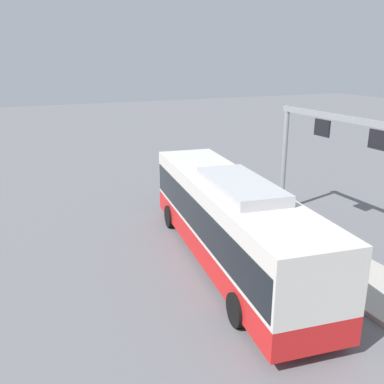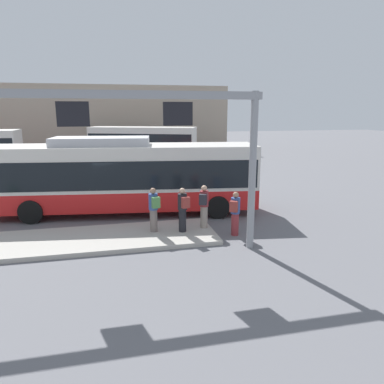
{
  "view_description": "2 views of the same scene",
  "coord_description": "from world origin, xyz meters",
  "px_view_note": "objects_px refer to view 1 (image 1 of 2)",
  "views": [
    {
      "loc": [
        -12.69,
        7.25,
        7.36
      ],
      "look_at": [
        4.1,
        -0.38,
        1.56
      ],
      "focal_mm": 40.25,
      "sensor_mm": 36.0,
      "label": 1
    },
    {
      "loc": [
        -0.55,
        -16.14,
        4.61
      ],
      "look_at": [
        2.87,
        -1.3,
        1.13
      ],
      "focal_mm": 33.63,
      "sensor_mm": 36.0,
      "label": 2
    }
  ],
  "objects_px": {
    "person_waiting_near": "(278,207)",
    "person_waiting_mid": "(261,197)",
    "bus_main": "(229,218)",
    "person_boarding": "(262,202)",
    "person_waiting_far": "(288,215)"
  },
  "relations": [
    {
      "from": "person_waiting_near",
      "to": "person_waiting_far",
      "type": "distance_m",
      "value": 1.08
    },
    {
      "from": "person_waiting_near",
      "to": "person_waiting_mid",
      "type": "bearing_deg",
      "value": -117.62
    },
    {
      "from": "bus_main",
      "to": "person_waiting_mid",
      "type": "height_order",
      "value": "bus_main"
    },
    {
      "from": "person_waiting_near",
      "to": "person_waiting_mid",
      "type": "xyz_separation_m",
      "value": [
        1.91,
        -0.39,
        -0.16
      ]
    },
    {
      "from": "bus_main",
      "to": "person_boarding",
      "type": "bearing_deg",
      "value": -41.35
    },
    {
      "from": "person_waiting_near",
      "to": "person_waiting_far",
      "type": "xyz_separation_m",
      "value": [
        -1.05,
        0.25,
        0.0
      ]
    },
    {
      "from": "person_waiting_mid",
      "to": "person_waiting_far",
      "type": "xyz_separation_m",
      "value": [
        -2.96,
        0.63,
        0.16
      ]
    },
    {
      "from": "bus_main",
      "to": "person_waiting_mid",
      "type": "bearing_deg",
      "value": -37.91
    },
    {
      "from": "bus_main",
      "to": "person_waiting_near",
      "type": "bearing_deg",
      "value": -53.29
    },
    {
      "from": "person_boarding",
      "to": "bus_main",
      "type": "bearing_deg",
      "value": 64.9
    },
    {
      "from": "bus_main",
      "to": "person_waiting_mid",
      "type": "distance_m",
      "value": 5.65
    },
    {
      "from": "bus_main",
      "to": "person_waiting_mid",
      "type": "xyz_separation_m",
      "value": [
        3.91,
        -3.97,
        -0.92
      ]
    },
    {
      "from": "person_waiting_near",
      "to": "person_waiting_far",
      "type": "height_order",
      "value": "same"
    },
    {
      "from": "person_waiting_mid",
      "to": "person_boarding",
      "type": "bearing_deg",
      "value": 91.18
    },
    {
      "from": "bus_main",
      "to": "person_waiting_far",
      "type": "relative_size",
      "value": 7.23
    }
  ]
}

